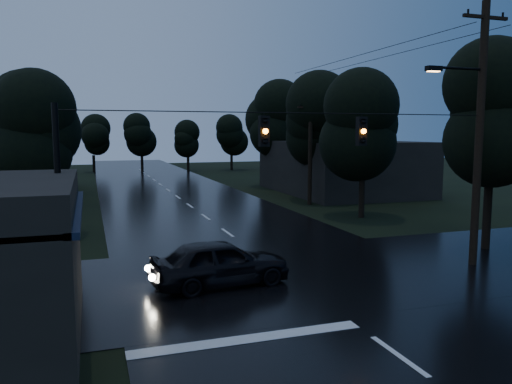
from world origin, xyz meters
TOP-DOWN VIEW (x-y plane):
  - main_road at (0.00, 30.00)m, footprint 12.00×120.00m
  - cross_street at (0.00, 12.00)m, footprint 60.00×9.00m
  - building_far_right at (14.00, 34.00)m, footprint 10.00×14.00m
  - utility_pole_main at (7.41, 11.00)m, footprint 3.50×0.30m
  - utility_pole_far at (8.30, 28.00)m, footprint 2.00×0.30m
  - anchor_pole_left at (-7.50, 11.00)m, footprint 0.18×0.18m
  - span_signals at (0.56, 10.99)m, footprint 15.00×0.37m
  - tree_corner_near at (10.00, 13.00)m, footprint 4.48×4.48m
  - tree_left_a at (-9.00, 22.00)m, footprint 3.92×3.92m
  - tree_left_b at (-9.60, 30.00)m, footprint 4.20×4.20m
  - tree_left_c at (-10.20, 40.00)m, footprint 4.48×4.48m
  - tree_right_a at (9.00, 22.00)m, footprint 4.20×4.20m
  - tree_right_b at (9.60, 30.00)m, footprint 4.48×4.48m
  - tree_right_c at (10.20, 40.00)m, footprint 4.76×4.76m
  - car at (-2.56, 11.55)m, footprint 4.87×2.36m

SIDE VIEW (x-z plane):
  - main_road at x=0.00m, z-range -0.01..0.01m
  - cross_street at x=0.00m, z-range -0.01..0.01m
  - car at x=-2.56m, z-range 0.00..1.60m
  - building_far_right at x=14.00m, z-range 0.00..4.40m
  - anchor_pole_left at x=-7.50m, z-range 0.00..6.00m
  - utility_pole_far at x=8.30m, z-range 0.13..7.63m
  - tree_left_a at x=-9.00m, z-range 1.11..9.37m
  - span_signals at x=0.56m, z-range 4.69..5.80m
  - utility_pole_main at x=7.41m, z-range 0.26..10.26m
  - tree_left_b at x=-9.60m, z-range 1.19..10.04m
  - tree_right_a at x=9.00m, z-range 1.19..10.04m
  - tree_corner_near at x=10.00m, z-range 1.27..10.71m
  - tree_left_c at x=-10.20m, z-range 1.27..10.71m
  - tree_right_b at x=9.60m, z-range 1.27..10.71m
  - tree_right_c at x=10.20m, z-range 1.35..11.38m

